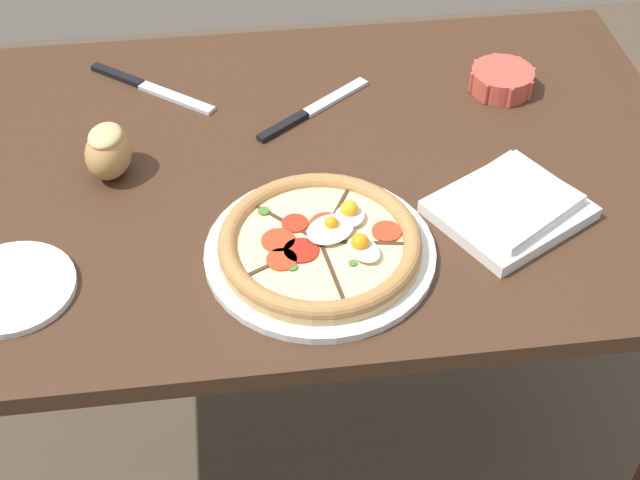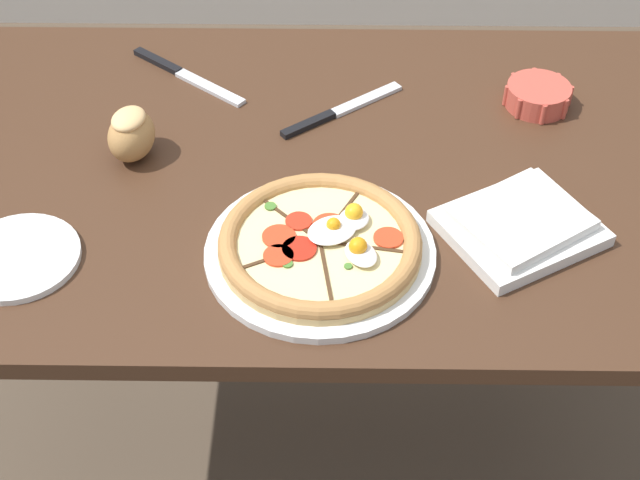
{
  "view_description": "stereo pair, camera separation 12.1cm",
  "coord_description": "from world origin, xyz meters",
  "px_view_note": "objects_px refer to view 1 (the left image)",
  "views": [
    {
      "loc": [
        -0.06,
        -1.07,
        1.65
      ],
      "look_at": [
        0.05,
        -0.2,
        0.81
      ],
      "focal_mm": 50.0,
      "sensor_mm": 36.0,
      "label": 1
    },
    {
      "loc": [
        0.06,
        -1.08,
        1.65
      ],
      "look_at": [
        0.05,
        -0.2,
        0.81
      ],
      "focal_mm": 50.0,
      "sensor_mm": 36.0,
      "label": 2
    }
  ],
  "objects_px": {
    "ramekin_bowl": "(502,79)",
    "knife_spare": "(312,110)",
    "napkin_folded": "(510,207)",
    "knife_main": "(150,87)",
    "side_saucer": "(11,288)",
    "bread_piece_near": "(108,151)",
    "dining_table": "(274,220)",
    "pizza": "(321,245)"
  },
  "relations": [
    {
      "from": "napkin_folded",
      "to": "side_saucer",
      "type": "relative_size",
      "value": 1.51
    },
    {
      "from": "pizza",
      "to": "knife_spare",
      "type": "bearing_deg",
      "value": 85.06
    },
    {
      "from": "napkin_folded",
      "to": "dining_table",
      "type": "bearing_deg",
      "value": 155.03
    },
    {
      "from": "pizza",
      "to": "dining_table",
      "type": "bearing_deg",
      "value": 104.15
    },
    {
      "from": "pizza",
      "to": "bread_piece_near",
      "type": "bearing_deg",
      "value": 143.38
    },
    {
      "from": "napkin_folded",
      "to": "knife_main",
      "type": "xyz_separation_m",
      "value": [
        -0.52,
        0.39,
        -0.01
      ]
    },
    {
      "from": "bread_piece_near",
      "to": "side_saucer",
      "type": "xyz_separation_m",
      "value": [
        -0.12,
        -0.23,
        -0.04
      ]
    },
    {
      "from": "napkin_folded",
      "to": "bread_piece_near",
      "type": "xyz_separation_m",
      "value": [
        -0.58,
        0.17,
        0.03
      ]
    },
    {
      "from": "bread_piece_near",
      "to": "knife_spare",
      "type": "relative_size",
      "value": 0.51
    },
    {
      "from": "pizza",
      "to": "ramekin_bowl",
      "type": "xyz_separation_m",
      "value": [
        0.36,
        0.36,
        0.0
      ]
    },
    {
      "from": "dining_table",
      "to": "knife_spare",
      "type": "relative_size",
      "value": 6.53
    },
    {
      "from": "knife_main",
      "to": "knife_spare",
      "type": "height_order",
      "value": "same"
    },
    {
      "from": "ramekin_bowl",
      "to": "knife_spare",
      "type": "bearing_deg",
      "value": -175.61
    },
    {
      "from": "pizza",
      "to": "knife_main",
      "type": "xyz_separation_m",
      "value": [
        -0.24,
        0.44,
        -0.02
      ]
    },
    {
      "from": "napkin_folded",
      "to": "knife_main",
      "type": "relative_size",
      "value": 1.22
    },
    {
      "from": "pizza",
      "to": "bread_piece_near",
      "type": "xyz_separation_m",
      "value": [
        -0.29,
        0.22,
        0.02
      ]
    },
    {
      "from": "ramekin_bowl",
      "to": "side_saucer",
      "type": "height_order",
      "value": "ramekin_bowl"
    },
    {
      "from": "pizza",
      "to": "ramekin_bowl",
      "type": "height_order",
      "value": "pizza"
    },
    {
      "from": "knife_main",
      "to": "side_saucer",
      "type": "bearing_deg",
      "value": -72.97
    },
    {
      "from": "bread_piece_near",
      "to": "napkin_folded",
      "type": "bearing_deg",
      "value": -16.47
    },
    {
      "from": "knife_main",
      "to": "side_saucer",
      "type": "distance_m",
      "value": 0.48
    },
    {
      "from": "pizza",
      "to": "side_saucer",
      "type": "relative_size",
      "value": 1.87
    },
    {
      "from": "knife_spare",
      "to": "ramekin_bowl",
      "type": "bearing_deg",
      "value": -32.66
    },
    {
      "from": "ramekin_bowl",
      "to": "side_saucer",
      "type": "distance_m",
      "value": 0.86
    },
    {
      "from": "ramekin_bowl",
      "to": "knife_main",
      "type": "relative_size",
      "value": 0.54
    },
    {
      "from": "knife_main",
      "to": "ramekin_bowl",
      "type": "bearing_deg",
      "value": 31.26
    },
    {
      "from": "ramekin_bowl",
      "to": "knife_spare",
      "type": "xyz_separation_m",
      "value": [
        -0.33,
        -0.03,
        -0.02
      ]
    },
    {
      "from": "napkin_folded",
      "to": "side_saucer",
      "type": "height_order",
      "value": "napkin_folded"
    },
    {
      "from": "dining_table",
      "to": "bread_piece_near",
      "type": "bearing_deg",
      "value": 176.39
    },
    {
      "from": "bread_piece_near",
      "to": "side_saucer",
      "type": "height_order",
      "value": "bread_piece_near"
    },
    {
      "from": "dining_table",
      "to": "bread_piece_near",
      "type": "height_order",
      "value": "bread_piece_near"
    },
    {
      "from": "bread_piece_near",
      "to": "knife_spare",
      "type": "height_order",
      "value": "bread_piece_near"
    },
    {
      "from": "pizza",
      "to": "ramekin_bowl",
      "type": "relative_size",
      "value": 2.81
    },
    {
      "from": "pizza",
      "to": "knife_spare",
      "type": "distance_m",
      "value": 0.34
    },
    {
      "from": "pizza",
      "to": "knife_spare",
      "type": "height_order",
      "value": "pizza"
    },
    {
      "from": "pizza",
      "to": "knife_spare",
      "type": "relative_size",
      "value": 1.58
    },
    {
      "from": "napkin_folded",
      "to": "knife_spare",
      "type": "bearing_deg",
      "value": 131.11
    },
    {
      "from": "pizza",
      "to": "napkin_folded",
      "type": "distance_m",
      "value": 0.29
    },
    {
      "from": "dining_table",
      "to": "side_saucer",
      "type": "height_order",
      "value": "side_saucer"
    },
    {
      "from": "pizza",
      "to": "napkin_folded",
      "type": "bearing_deg",
      "value": 9.77
    },
    {
      "from": "knife_spare",
      "to": "dining_table",
      "type": "bearing_deg",
      "value": -157.99
    },
    {
      "from": "pizza",
      "to": "bread_piece_near",
      "type": "relative_size",
      "value": 3.07
    }
  ]
}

